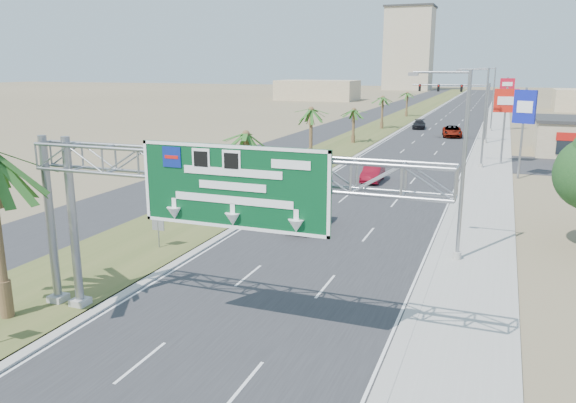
{
  "coord_description": "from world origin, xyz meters",
  "views": [
    {
      "loc": [
        9.18,
        -7.83,
        10.13
      ],
      "look_at": [
        0.42,
        15.17,
        4.2
      ],
      "focal_mm": 35.0,
      "sensor_mm": 36.0,
      "label": 1
    }
  ],
  "objects_px": {
    "car_left_lane": "(308,215)",
    "car_right_lane": "(452,131)",
    "sign_gantry": "(200,180)",
    "pole_sign_blue": "(524,111)",
    "car_far": "(419,124)",
    "pole_sign_red_far": "(507,88)",
    "signal_mast": "(472,107)",
    "pole_sign_red_near": "(506,105)",
    "car_mid_lane": "(373,173)"
  },
  "relations": [
    {
      "from": "car_left_lane",
      "to": "pole_sign_red_far",
      "type": "distance_m",
      "value": 65.66
    },
    {
      "from": "car_mid_lane",
      "to": "car_right_lane",
      "type": "relative_size",
      "value": 0.79
    },
    {
      "from": "car_left_lane",
      "to": "car_right_lane",
      "type": "distance_m",
      "value": 53.15
    },
    {
      "from": "car_right_lane",
      "to": "pole_sign_red_near",
      "type": "height_order",
      "value": "pole_sign_red_near"
    },
    {
      "from": "pole_sign_blue",
      "to": "pole_sign_red_near",
      "type": "bearing_deg",
      "value": 102.03
    },
    {
      "from": "pole_sign_blue",
      "to": "car_right_lane",
      "type": "bearing_deg",
      "value": 105.65
    },
    {
      "from": "signal_mast",
      "to": "car_far",
      "type": "relative_size",
      "value": 2.08
    },
    {
      "from": "car_right_lane",
      "to": "pole_sign_blue",
      "type": "height_order",
      "value": "pole_sign_blue"
    },
    {
      "from": "pole_sign_red_near",
      "to": "signal_mast",
      "type": "bearing_deg",
      "value": 103.88
    },
    {
      "from": "car_mid_lane",
      "to": "pole_sign_red_near",
      "type": "bearing_deg",
      "value": 49.13
    },
    {
      "from": "car_mid_lane",
      "to": "pole_sign_red_near",
      "type": "height_order",
      "value": "pole_sign_red_near"
    },
    {
      "from": "sign_gantry",
      "to": "pole_sign_blue",
      "type": "distance_m",
      "value": 39.5
    },
    {
      "from": "signal_mast",
      "to": "pole_sign_red_far",
      "type": "relative_size",
      "value": 1.21
    },
    {
      "from": "sign_gantry",
      "to": "car_left_lane",
      "type": "xyz_separation_m",
      "value": [
        -0.94,
        15.27,
        -5.24
      ]
    },
    {
      "from": "sign_gantry",
      "to": "car_right_lane",
      "type": "distance_m",
      "value": 68.52
    },
    {
      "from": "car_left_lane",
      "to": "pole_sign_red_far",
      "type": "xyz_separation_m",
      "value": [
        11.42,
        64.39,
        5.92
      ]
    },
    {
      "from": "car_mid_lane",
      "to": "car_right_lane",
      "type": "bearing_deg",
      "value": 81.54
    },
    {
      "from": "signal_mast",
      "to": "car_mid_lane",
      "type": "bearing_deg",
      "value": -102.06
    },
    {
      "from": "sign_gantry",
      "to": "pole_sign_red_near",
      "type": "xyz_separation_m",
      "value": [
        10.43,
        45.07,
        0.24
      ]
    },
    {
      "from": "pole_sign_red_near",
      "to": "pole_sign_red_far",
      "type": "relative_size",
      "value": 0.95
    },
    {
      "from": "sign_gantry",
      "to": "signal_mast",
      "type": "bearing_deg",
      "value": 84.26
    },
    {
      "from": "signal_mast",
      "to": "pole_sign_red_far",
      "type": "distance_m",
      "value": 18.21
    },
    {
      "from": "sign_gantry",
      "to": "pole_sign_red_far",
      "type": "distance_m",
      "value": 80.35
    },
    {
      "from": "car_mid_lane",
      "to": "pole_sign_blue",
      "type": "relative_size",
      "value": 0.55
    },
    {
      "from": "sign_gantry",
      "to": "car_mid_lane",
      "type": "xyz_separation_m",
      "value": [
        -0.31,
        31.44,
        -5.31
      ]
    },
    {
      "from": "car_right_lane",
      "to": "pole_sign_red_far",
      "type": "bearing_deg",
      "value": 51.09
    },
    {
      "from": "car_right_lane",
      "to": "pole_sign_red_near",
      "type": "relative_size",
      "value": 0.71
    },
    {
      "from": "sign_gantry",
      "to": "pole_sign_red_far",
      "type": "xyz_separation_m",
      "value": [
        10.49,
        79.66,
        0.68
      ]
    },
    {
      "from": "pole_sign_red_near",
      "to": "sign_gantry",
      "type": "bearing_deg",
      "value": -103.03
    },
    {
      "from": "car_right_lane",
      "to": "signal_mast",
      "type": "bearing_deg",
      "value": -72.89
    },
    {
      "from": "car_mid_lane",
      "to": "signal_mast",
      "type": "bearing_deg",
      "value": 75.28
    },
    {
      "from": "car_right_lane",
      "to": "car_far",
      "type": "xyz_separation_m",
      "value": [
        -6.18,
        9.6,
        -0.09
      ]
    },
    {
      "from": "car_right_lane",
      "to": "car_far",
      "type": "relative_size",
      "value": 1.17
    },
    {
      "from": "sign_gantry",
      "to": "signal_mast",
      "type": "xyz_separation_m",
      "value": [
        6.23,
        62.05,
        -1.21
      ]
    },
    {
      "from": "car_far",
      "to": "pole_sign_red_near",
      "type": "distance_m",
      "value": 35.75
    },
    {
      "from": "signal_mast",
      "to": "car_far",
      "type": "height_order",
      "value": "signal_mast"
    },
    {
      "from": "pole_sign_red_far",
      "to": "car_left_lane",
      "type": "bearing_deg",
      "value": -100.06
    },
    {
      "from": "signal_mast",
      "to": "car_left_lane",
      "type": "distance_m",
      "value": 47.5
    },
    {
      "from": "signal_mast",
      "to": "pole_sign_red_near",
      "type": "distance_m",
      "value": 17.54
    },
    {
      "from": "car_far",
      "to": "pole_sign_red_far",
      "type": "bearing_deg",
      "value": 2.96
    },
    {
      "from": "car_left_lane",
      "to": "car_mid_lane",
      "type": "relative_size",
      "value": 1.05
    },
    {
      "from": "sign_gantry",
      "to": "pole_sign_red_far",
      "type": "bearing_deg",
      "value": 82.5
    },
    {
      "from": "sign_gantry",
      "to": "pole_sign_blue",
      "type": "height_order",
      "value": "pole_sign_blue"
    },
    {
      "from": "car_left_lane",
      "to": "pole_sign_red_near",
      "type": "height_order",
      "value": "pole_sign_red_near"
    },
    {
      "from": "pole_sign_red_far",
      "to": "pole_sign_red_near",
      "type": "bearing_deg",
      "value": -90.1
    },
    {
      "from": "car_right_lane",
      "to": "pole_sign_blue",
      "type": "relative_size",
      "value": 0.7
    },
    {
      "from": "pole_sign_red_far",
      "to": "pole_sign_blue",
      "type": "bearing_deg",
      "value": -87.92
    },
    {
      "from": "car_left_lane",
      "to": "car_right_lane",
      "type": "xyz_separation_m",
      "value": [
        4.37,
        52.97,
        -0.01
      ]
    },
    {
      "from": "car_left_lane",
      "to": "pole_sign_red_far",
      "type": "height_order",
      "value": "pole_sign_red_far"
    },
    {
      "from": "car_far",
      "to": "pole_sign_red_near",
      "type": "xyz_separation_m",
      "value": [
        13.17,
        -32.77,
        5.58
      ]
    }
  ]
}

